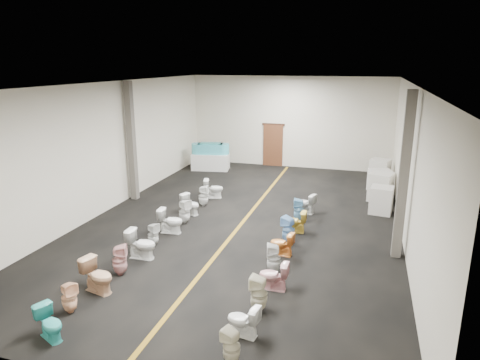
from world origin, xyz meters
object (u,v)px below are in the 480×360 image
(toilet_left_8, at_px, (191,204))
(toilet_right_2, at_px, (259,294))
(appliance_crate_d, at_px, (380,172))
(toilet_left_2, at_px, (98,276))
(toilet_left_3, at_px, (120,260))
(toilet_left_6, at_px, (171,221))
(toilet_left_10, at_px, (214,188))
(toilet_right_0, at_px, (232,347))
(display_table, at_px, (211,162))
(toilet_left_7, at_px, (184,211))
(toilet_right_8, at_px, (299,210))
(toilet_left_4, at_px, (141,244))
(toilet_left_1, at_px, (69,297))
(appliance_crate_b, at_px, (381,187))
(toilet_right_3, at_px, (274,276))
(toilet_left_0, at_px, (50,323))
(toilet_right_1, at_px, (243,320))
(appliance_crate_c, at_px, (380,181))
(toilet_right_4, at_px, (274,258))
(toilet_left_9, at_px, (203,196))
(toilet_right_7, at_px, (295,222))
(bathtub, at_px, (210,148))
(appliance_crate_a, at_px, (381,200))
(toilet_right_5, at_px, (282,244))
(toilet_right_9, at_px, (305,203))
(toilet_right_6, at_px, (289,230))

(toilet_left_8, distance_m, toilet_right_2, 6.39)
(appliance_crate_d, height_order, toilet_left_2, appliance_crate_d)
(toilet_left_3, relative_size, toilet_left_8, 1.12)
(toilet_left_6, bearing_deg, toilet_left_10, -5.90)
(toilet_left_6, xyz_separation_m, toilet_right_0, (3.65, -5.19, -0.04))
(display_table, height_order, toilet_left_7, toilet_left_7)
(toilet_left_3, distance_m, toilet_right_8, 6.25)
(toilet_left_7, bearing_deg, toilet_left_4, -158.71)
(toilet_left_1, height_order, toilet_left_6, toilet_left_6)
(appliance_crate_b, xyz_separation_m, toilet_left_8, (-6.36, -3.49, -0.19))
(toilet_left_1, bearing_deg, toilet_right_3, -36.78)
(appliance_crate_b, distance_m, toilet_left_3, 10.26)
(toilet_left_0, height_order, toilet_right_0, toilet_right_0)
(toilet_left_7, xyz_separation_m, toilet_right_1, (3.54, -5.24, -0.08))
(toilet_left_6, xyz_separation_m, toilet_right_1, (3.62, -4.37, -0.05))
(appliance_crate_c, height_order, toilet_right_4, appliance_crate_c)
(toilet_left_0, distance_m, toilet_left_9, 8.20)
(toilet_left_9, bearing_deg, toilet_right_4, -147.11)
(toilet_left_8, xyz_separation_m, toilet_left_9, (0.10, 0.96, 0.03))
(toilet_right_7, bearing_deg, display_table, -143.62)
(bathtub, xyz_separation_m, toilet_left_0, (1.77, -13.50, -0.74))
(toilet_left_7, height_order, toilet_right_0, toilet_left_7)
(toilet_left_3, relative_size, toilet_left_4, 0.99)
(appliance_crate_a, bearing_deg, toilet_right_5, -121.40)
(toilet_right_3, xyz_separation_m, toilet_right_9, (-0.06, 5.48, 0.01))
(appliance_crate_b, bearing_deg, toilet_left_0, -120.00)
(bathtub, xyz_separation_m, toilet_right_5, (5.29, -8.58, -0.74))
(toilet_right_6, bearing_deg, toilet_right_4, 23.16)
(toilet_right_2, relative_size, toilet_right_6, 0.99)
(toilet_right_6, bearing_deg, appliance_crate_b, 175.72)
(toilet_left_1, distance_m, toilet_right_9, 8.58)
(display_table, xyz_separation_m, toilet_right_7, (5.36, -6.85, -0.05))
(toilet_left_2, relative_size, toilet_left_7, 0.99)
(toilet_left_9, distance_m, toilet_right_6, 4.35)
(toilet_left_6, relative_size, toilet_left_8, 1.08)
(toilet_left_9, distance_m, toilet_left_10, 1.04)
(toilet_left_8, distance_m, toilet_right_5, 4.37)
(appliance_crate_c, relative_size, toilet_right_6, 1.15)
(toilet_right_5, bearing_deg, toilet_right_4, 6.65)
(appliance_crate_d, bearing_deg, toilet_right_6, -109.58)
(toilet_left_0, distance_m, toilet_left_2, 1.79)
(toilet_right_5, bearing_deg, toilet_right_2, 8.28)
(toilet_right_5, height_order, toilet_right_9, toilet_right_9)
(appliance_crate_c, distance_m, toilet_left_8, 7.85)
(toilet_left_9, height_order, toilet_right_3, toilet_left_9)
(toilet_left_4, bearing_deg, toilet_left_8, -0.50)
(toilet_right_6, bearing_deg, display_table, -121.54)
(toilet_right_4, relative_size, toilet_right_6, 0.94)
(toilet_left_10, height_order, toilet_right_9, toilet_left_10)
(toilet_left_3, distance_m, toilet_right_1, 3.94)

